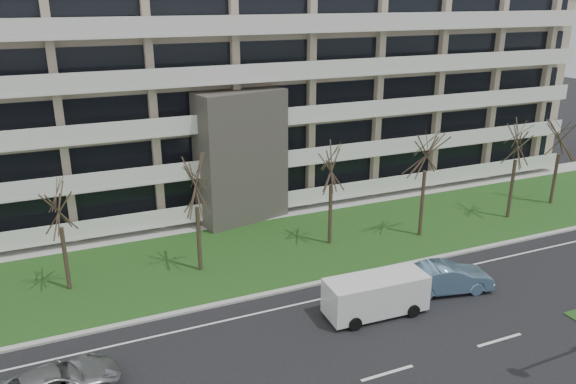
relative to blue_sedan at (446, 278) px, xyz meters
name	(u,v)px	position (x,y,z in m)	size (l,w,h in m)	color
ground	(387,373)	(-6.58, -4.63, -0.79)	(160.00, 160.00, 0.00)	black
grass_verge	(272,249)	(-6.58, 8.37, -0.76)	(90.00, 10.00, 0.06)	#1F4818
curb	(306,285)	(-6.58, 3.37, -0.73)	(90.00, 0.35, 0.12)	#B2B2AD
sidewalk	(243,218)	(-6.58, 13.87, -0.75)	(90.00, 2.00, 0.08)	#B2B2AD
lane_edge_line	(318,299)	(-6.58, 1.87, -0.78)	(90.00, 0.12, 0.01)	white
apartment_building	(211,95)	(-6.59, 20.69, 6.83)	(60.50, 15.10, 18.75)	#BEAF93
blue_sedan	(446,278)	(0.00, 0.00, 0.00)	(1.67, 4.79, 1.58)	#729EC6
white_van	(377,292)	(-4.54, -0.42, 0.39)	(5.14, 2.25, 1.96)	white
tree_2	(57,202)	(-18.32, 8.07, 4.18)	(3.20, 3.20, 6.40)	#382B21
tree_3	(196,182)	(-11.33, 7.47, 4.55)	(3.44, 3.44, 6.88)	#382B21
tree_4	(332,161)	(-2.91, 7.77, 4.68)	(3.52, 3.52, 7.04)	#382B21
tree_5	(427,144)	(3.09, 6.60, 5.36)	(3.95, 3.95, 7.91)	#382B21
tree_6	(519,136)	(10.66, 6.72, 5.11)	(3.79, 3.79, 7.59)	#382B21
tree_7	(562,134)	(15.71, 7.62, 4.55)	(3.44, 3.44, 6.88)	#382B21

